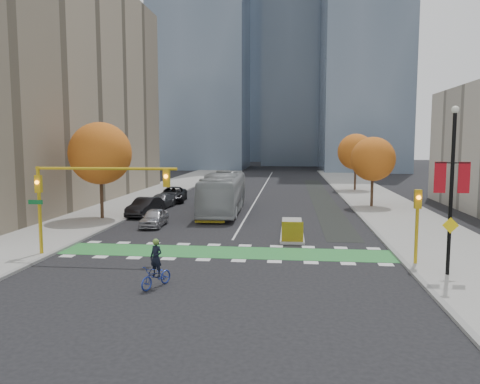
% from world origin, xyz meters
% --- Properties ---
extents(ground, '(300.00, 300.00, 0.00)m').
position_xyz_m(ground, '(0.00, 0.00, 0.00)').
color(ground, black).
rests_on(ground, ground).
extents(sidewalk_west, '(7.00, 120.00, 0.15)m').
position_xyz_m(sidewalk_west, '(-13.50, 20.00, 0.07)').
color(sidewalk_west, gray).
rests_on(sidewalk_west, ground).
extents(sidewalk_east, '(7.00, 120.00, 0.15)m').
position_xyz_m(sidewalk_east, '(13.50, 20.00, 0.07)').
color(sidewalk_east, gray).
rests_on(sidewalk_east, ground).
extents(curb_west, '(0.30, 120.00, 0.16)m').
position_xyz_m(curb_west, '(-10.00, 20.00, 0.07)').
color(curb_west, gray).
rests_on(curb_west, ground).
extents(curb_east, '(0.30, 120.00, 0.16)m').
position_xyz_m(curb_east, '(10.00, 20.00, 0.07)').
color(curb_east, gray).
rests_on(curb_east, ground).
extents(bike_crossing, '(20.00, 3.00, 0.01)m').
position_xyz_m(bike_crossing, '(0.00, 1.50, 0.01)').
color(bike_crossing, '#297F36').
rests_on(bike_crossing, ground).
extents(centre_line, '(0.15, 70.00, 0.01)m').
position_xyz_m(centre_line, '(0.00, 40.00, 0.01)').
color(centre_line, silver).
rests_on(centre_line, ground).
extents(bike_lane_paint, '(2.50, 50.00, 0.01)m').
position_xyz_m(bike_lane_paint, '(7.50, 30.00, 0.01)').
color(bike_lane_paint, black).
rests_on(bike_lane_paint, ground).
extents(median_island, '(1.60, 10.00, 0.16)m').
position_xyz_m(median_island, '(4.00, 9.00, 0.08)').
color(median_island, gray).
rests_on(median_island, ground).
extents(hazard_board, '(1.40, 0.12, 1.30)m').
position_xyz_m(hazard_board, '(4.00, 4.20, 0.80)').
color(hazard_board, yellow).
rests_on(hazard_board, median_island).
extents(building_west, '(16.00, 44.00, 25.00)m').
position_xyz_m(building_west, '(-24.00, 22.00, 12.50)').
color(building_west, gray).
rests_on(building_west, ground).
extents(tower_nw, '(22.00, 22.00, 70.00)m').
position_xyz_m(tower_nw, '(-18.00, 90.00, 35.00)').
color(tower_nw, '#47566B').
rests_on(tower_nw, ground).
extents(tower_nc, '(20.00, 20.00, 90.00)m').
position_xyz_m(tower_nc, '(6.00, 110.00, 45.00)').
color(tower_nc, '#47566B').
rests_on(tower_nc, ground).
extents(tower_ne, '(18.00, 24.00, 60.00)m').
position_xyz_m(tower_ne, '(20.00, 85.00, 30.00)').
color(tower_ne, '#47566B').
rests_on(tower_ne, ground).
extents(tower_far, '(26.00, 26.00, 80.00)m').
position_xyz_m(tower_far, '(-4.00, 140.00, 40.00)').
color(tower_far, '#47566B').
rests_on(tower_far, ground).
extents(tree_west, '(5.20, 5.20, 8.22)m').
position_xyz_m(tree_west, '(-12.00, 12.00, 5.62)').
color(tree_west, '#332114').
rests_on(tree_west, ground).
extents(tree_east_near, '(4.40, 4.40, 7.08)m').
position_xyz_m(tree_east_near, '(12.00, 22.00, 4.86)').
color(tree_east_near, '#332114').
rests_on(tree_east_near, ground).
extents(tree_east_far, '(4.80, 4.80, 7.65)m').
position_xyz_m(tree_east_far, '(12.50, 38.00, 5.24)').
color(tree_east_far, '#332114').
rests_on(tree_east_far, ground).
extents(traffic_signal_west, '(8.53, 0.56, 5.20)m').
position_xyz_m(traffic_signal_west, '(-7.93, -0.51, 4.03)').
color(traffic_signal_west, '#BF9914').
rests_on(traffic_signal_west, ground).
extents(traffic_signal_east, '(0.35, 0.43, 4.10)m').
position_xyz_m(traffic_signal_east, '(10.50, -0.51, 2.73)').
color(traffic_signal_east, '#BF9914').
rests_on(traffic_signal_east, ground).
extents(banner_lamppost, '(1.65, 0.36, 8.28)m').
position_xyz_m(banner_lamppost, '(11.50, -2.50, 4.61)').
color(banner_lamppost, black).
rests_on(banner_lamppost, ground).
extents(cyclist, '(1.43, 2.06, 2.26)m').
position_xyz_m(cyclist, '(-2.19, -5.55, 0.75)').
color(cyclist, navy).
rests_on(cyclist, ground).
extents(bus, '(3.49, 13.41, 3.71)m').
position_xyz_m(bus, '(-2.34, 17.03, 1.86)').
color(bus, '#9CA0A3').
rests_on(bus, ground).
extents(parked_car_a, '(1.72, 4.08, 1.38)m').
position_xyz_m(parked_car_a, '(-6.70, 9.40, 0.69)').
color(parked_car_a, '#AAAAAF').
rests_on(parked_car_a, ground).
extents(parked_car_b, '(2.33, 5.12, 1.63)m').
position_xyz_m(parked_car_b, '(-9.00, 14.40, 0.81)').
color(parked_car_b, black).
rests_on(parked_car_b, ground).
extents(parked_car_c, '(2.40, 4.90, 1.37)m').
position_xyz_m(parked_car_c, '(-9.00, 19.40, 0.69)').
color(parked_car_c, '#48494D').
rests_on(parked_car_c, ground).
extents(parked_car_d, '(3.41, 6.11, 1.61)m').
position_xyz_m(parked_car_d, '(-9.00, 24.40, 0.81)').
color(parked_car_d, black).
rests_on(parked_car_d, ground).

